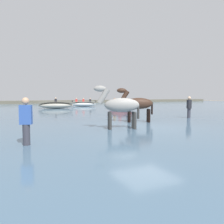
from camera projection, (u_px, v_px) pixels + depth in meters
name	position (u px, v px, depth m)	size (l,w,h in m)	color
ground_plane	(145.00, 134.00, 9.66)	(120.00, 120.00, 0.00)	#84755B
water_surface	(77.00, 114.00, 18.59)	(90.00, 90.00, 0.29)	slate
horse_lead_dark_bay	(137.00, 104.00, 11.49)	(1.85, 1.10, 2.06)	#382319
horse_trailing_grey	(120.00, 106.00, 9.17)	(1.91, 0.98, 2.09)	gray
boat_far_offshore	(121.00, 106.00, 21.69)	(2.37, 3.28, 1.15)	#BC382D
boat_far_inshore	(56.00, 105.00, 23.98)	(3.87, 2.14, 1.19)	#B2AD9E
boat_near_port	(83.00, 104.00, 28.59)	(3.32, 2.24, 1.09)	silver
person_onlooker_right	(189.00, 109.00, 13.65)	(0.31, 0.37, 1.63)	#383842
person_wading_mid	(26.00, 125.00, 6.16)	(0.37, 0.29, 1.63)	#383842
far_shoreline	(38.00, 103.00, 39.38)	(80.00, 2.40, 0.80)	#605B4C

